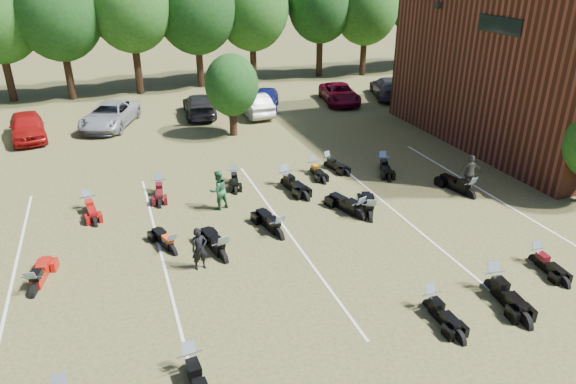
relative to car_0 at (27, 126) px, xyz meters
name	(u,v)px	position (x,y,z in m)	size (l,w,h in m)	color
ground	(389,254)	(13.81, -18.91, -0.80)	(160.00, 160.00, 0.00)	brown
car_0	(27,126)	(0.00, 0.00, 0.00)	(1.89, 4.69, 1.60)	maroon
car_2	(110,115)	(4.75, 0.90, -0.03)	(2.55, 5.53, 1.54)	gray
car_3	(199,105)	(10.64, 1.53, -0.07)	(2.04, 5.02, 1.46)	black
car_4	(266,99)	(15.46, 1.54, -0.07)	(1.72, 4.28, 1.46)	#0B1151
car_5	(254,104)	(14.24, 0.43, -0.04)	(1.60, 4.58, 1.51)	#B2B2AD
car_6	(340,93)	(21.17, 1.32, -0.10)	(2.32, 5.04, 1.40)	#5B0518
car_7	(388,87)	(25.42, 1.54, -0.02)	(2.18, 5.37, 1.56)	#3E3D43
person_black	(199,249)	(7.02, -17.48, -0.01)	(0.58, 0.38, 1.58)	black
person_green	(218,190)	(8.69, -13.06, 0.09)	(0.86, 0.67, 1.77)	#225A32
person_grey	(470,173)	(20.14, -15.18, 0.10)	(1.05, 0.44, 1.79)	#534F47
motorcycle_2	(192,372)	(5.82, -22.36, -0.80)	(0.73, 2.28, 1.27)	black
motorcycle_3	(429,309)	(13.33, -22.20, -0.80)	(0.68, 2.13, 1.19)	black
motorcycle_4	(491,289)	(15.86, -22.03, -0.80)	(0.80, 2.50, 1.39)	black
motorcycle_5	(535,262)	(18.47, -21.18, -0.80)	(0.65, 2.04, 1.14)	black
motorcycle_7	(35,293)	(1.60, -17.11, -0.80)	(0.72, 2.25, 1.26)	#9B140B
motorcycle_8	(173,253)	(6.23, -16.09, -0.80)	(0.67, 2.10, 1.17)	black
motorcycle_9	(223,259)	(7.90, -17.18, -0.80)	(0.79, 2.49, 1.39)	black
motorcycle_10	(279,237)	(10.35, -16.31, -0.80)	(0.78, 2.46, 1.37)	black
motorcycle_11	(359,218)	(14.05, -15.91, -0.80)	(0.80, 2.51, 1.40)	black
motorcycle_12	(370,219)	(14.43, -16.20, -0.80)	(0.78, 2.44, 1.36)	black
motorcycle_13	(469,197)	(19.77, -15.77, -0.80)	(0.80, 2.51, 1.40)	black
motorcycle_14	(160,192)	(6.46, -10.40, -0.80)	(0.69, 2.16, 1.20)	#460A11
motorcycle_15	(90,209)	(3.33, -11.21, -0.80)	(0.70, 2.19, 1.22)	maroon
motorcycle_16	(234,181)	(10.06, -10.31, -0.80)	(0.64, 2.00, 1.11)	black
motorcycle_17	(313,172)	(14.14, -10.59, -0.80)	(0.64, 2.01, 1.12)	black
motorcycle_18	(285,185)	(12.26, -11.67, -0.80)	(0.80, 2.52, 1.41)	black
motorcycle_19	(328,166)	(15.16, -10.15, -0.80)	(0.64, 2.02, 1.13)	black
motorcycle_20	(382,168)	(17.74, -11.33, -0.80)	(0.71, 2.23, 1.25)	black
tree_line	(201,7)	(12.81, 10.09, 5.51)	(56.00, 6.00, 9.79)	black
young_tree_midfield	(232,85)	(11.81, -3.41, 2.29)	(3.20, 3.20, 4.70)	black
parking_lines	(286,230)	(10.81, -15.91, -0.79)	(20.10, 14.00, 0.01)	silver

